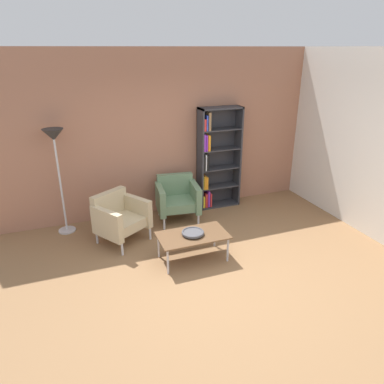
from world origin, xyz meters
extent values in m
plane|color=olive|center=(0.00, 0.00, 0.00)|extent=(8.32, 8.32, 0.00)
cube|color=#A87056|center=(0.00, 2.46, 1.45)|extent=(6.40, 0.12, 2.90)
cube|color=silver|center=(2.86, 0.60, 1.45)|extent=(0.12, 5.20, 2.90)
cube|color=#333338|center=(0.63, 2.23, 0.95)|extent=(0.03, 0.30, 1.90)
cube|color=#333338|center=(1.40, 2.23, 0.95)|extent=(0.03, 0.30, 1.90)
cube|color=#333338|center=(1.02, 2.23, 1.89)|extent=(0.80, 0.30, 0.03)
cube|color=#333338|center=(1.02, 2.23, 0.01)|extent=(0.80, 0.30, 0.03)
cube|color=#333338|center=(1.02, 2.37, 0.95)|extent=(0.80, 0.02, 1.90)
cube|color=#333338|center=(1.02, 2.23, 0.40)|extent=(0.76, 0.28, 0.02)
cube|color=#333338|center=(1.02, 2.23, 0.77)|extent=(0.76, 0.28, 0.02)
cube|color=#333338|center=(1.02, 2.23, 1.13)|extent=(0.76, 0.28, 0.02)
cube|color=#333338|center=(1.02, 2.23, 1.50)|extent=(0.76, 0.28, 0.02)
cube|color=yellow|center=(0.67, 2.20, 0.15)|extent=(0.04, 0.22, 0.22)
cube|color=red|center=(0.72, 2.21, 0.18)|extent=(0.04, 0.23, 0.27)
cube|color=purple|center=(0.77, 2.20, 0.20)|extent=(0.03, 0.21, 0.32)
cube|color=red|center=(0.81, 2.20, 0.17)|extent=(0.03, 0.22, 0.26)
cube|color=yellow|center=(0.66, 2.21, 0.54)|extent=(0.02, 0.24, 0.26)
cube|color=orange|center=(0.69, 2.19, 0.53)|extent=(0.03, 0.20, 0.25)
cube|color=orange|center=(0.73, 2.20, 0.53)|extent=(0.03, 0.23, 0.24)
cube|color=black|center=(0.66, 2.21, 0.91)|extent=(0.03, 0.24, 0.27)
cube|color=white|center=(0.70, 2.18, 0.93)|extent=(0.02, 0.19, 0.30)
cube|color=black|center=(0.74, 2.18, 0.92)|extent=(0.04, 0.17, 0.29)
cube|color=purple|center=(0.67, 2.17, 1.30)|extent=(0.04, 0.17, 0.31)
cube|color=purple|center=(0.71, 2.22, 1.29)|extent=(0.02, 0.25, 0.30)
cube|color=orange|center=(0.75, 2.19, 1.29)|extent=(0.04, 0.20, 0.29)
cube|color=red|center=(0.67, 2.19, 1.62)|extent=(0.04, 0.21, 0.21)
cube|color=blue|center=(0.71, 2.21, 1.65)|extent=(0.02, 0.24, 0.27)
cube|color=olive|center=(0.76, 2.17, 1.67)|extent=(0.04, 0.17, 0.32)
cube|color=brown|center=(-0.14, 0.58, 0.39)|extent=(1.00, 0.56, 0.02)
cylinder|color=silver|center=(-0.59, 0.35, 0.19)|extent=(0.03, 0.03, 0.38)
cylinder|color=silver|center=(0.31, 0.35, 0.19)|extent=(0.03, 0.03, 0.38)
cylinder|color=silver|center=(-0.59, 0.81, 0.19)|extent=(0.03, 0.03, 0.38)
cylinder|color=silver|center=(0.31, 0.81, 0.19)|extent=(0.03, 0.03, 0.38)
cylinder|color=#4C4C51|center=(-0.14, 0.58, 0.41)|extent=(0.13, 0.13, 0.02)
cylinder|color=#4C4C51|center=(-0.14, 0.58, 0.43)|extent=(0.32, 0.32, 0.02)
torus|color=#4C4C51|center=(-0.14, 0.58, 0.44)|extent=(0.32, 0.32, 0.02)
cube|color=slate|center=(0.07, 1.88, 0.32)|extent=(0.71, 0.66, 0.16)
cube|color=slate|center=(0.11, 2.15, 0.59)|extent=(0.65, 0.20, 0.38)
cube|color=slate|center=(-0.24, 1.91, 0.43)|extent=(0.18, 0.63, 0.46)
cube|color=slate|center=(0.37, 1.82, 0.43)|extent=(0.18, 0.63, 0.46)
cylinder|color=silver|center=(-0.27, 1.62, 0.12)|extent=(0.04, 0.04, 0.24)
cylinder|color=silver|center=(0.33, 1.54, 0.12)|extent=(0.04, 0.04, 0.24)
cylinder|color=silver|center=(-0.19, 2.19, 0.12)|extent=(0.04, 0.04, 0.24)
cylinder|color=silver|center=(0.40, 2.11, 0.12)|extent=(0.04, 0.04, 0.24)
cube|color=#C6B289|center=(-1.00, 1.47, 0.32)|extent=(0.85, 0.83, 0.16)
cube|color=#C6B289|center=(-1.14, 1.70, 0.59)|extent=(0.61, 0.44, 0.38)
cube|color=#C6B289|center=(-1.25, 1.29, 0.43)|extent=(0.41, 0.58, 0.46)
cube|color=#C6B289|center=(-0.72, 1.62, 0.43)|extent=(0.41, 0.58, 0.46)
cylinder|color=silver|center=(-1.09, 1.05, 0.12)|extent=(0.04, 0.04, 0.24)
cylinder|color=silver|center=(-0.58, 1.37, 0.12)|extent=(0.04, 0.04, 0.24)
cylinder|color=silver|center=(-1.39, 1.54, 0.12)|extent=(0.04, 0.04, 0.24)
cylinder|color=silver|center=(-0.89, 1.86, 0.12)|extent=(0.04, 0.04, 0.24)
cylinder|color=silver|center=(-1.82, 2.15, 0.01)|extent=(0.28, 0.28, 0.02)
cylinder|color=silver|center=(-1.82, 2.15, 0.85)|extent=(0.03, 0.03, 1.65)
cone|color=#2D2D2D|center=(-1.82, 2.15, 1.65)|extent=(0.32, 0.32, 0.18)
camera|label=1|loc=(-1.75, -3.63, 2.89)|focal=33.54mm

